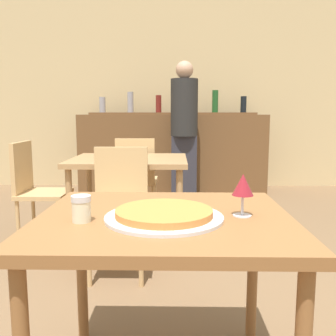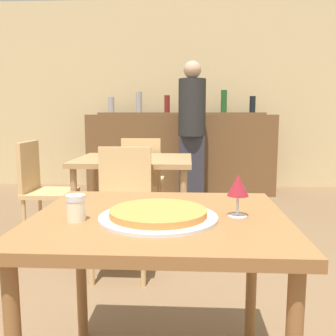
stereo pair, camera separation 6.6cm
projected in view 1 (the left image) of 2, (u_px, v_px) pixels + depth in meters
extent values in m
cube|color=#D1B784|center=(173.00, 95.00, 5.72)|extent=(8.00, 0.05, 2.80)
cube|color=brown|center=(164.00, 220.00, 1.41)|extent=(0.95, 0.83, 0.04)
cylinder|color=brown|center=(82.00, 273.00, 1.83)|extent=(0.05, 0.05, 0.70)
cylinder|color=brown|center=(252.00, 274.00, 1.81)|extent=(0.05, 0.05, 0.70)
cube|color=#A87F51|center=(129.00, 160.00, 3.15)|extent=(0.97, 0.79, 0.04)
cylinder|color=#A87F51|center=(70.00, 214.00, 2.88)|extent=(0.05, 0.05, 0.71)
cylinder|color=#A87F51|center=(179.00, 215.00, 2.86)|extent=(0.05, 0.05, 0.71)
cylinder|color=#A87F51|center=(90.00, 195.00, 3.54)|extent=(0.05, 0.05, 0.71)
cylinder|color=#A87F51|center=(179.00, 196.00, 3.53)|extent=(0.05, 0.05, 0.71)
cube|color=brown|center=(173.00, 154.00, 5.34)|extent=(2.60, 0.56, 1.11)
cube|color=brown|center=(173.00, 114.00, 5.40)|extent=(2.39, 0.24, 0.03)
cylinder|color=#9999A3|center=(102.00, 105.00, 5.40)|extent=(0.09, 0.09, 0.22)
cylinder|color=#9999A3|center=(130.00, 102.00, 5.39)|extent=(0.09, 0.09, 0.29)
cylinder|color=maroon|center=(159.00, 104.00, 5.38)|extent=(0.08, 0.08, 0.25)
cylinder|color=maroon|center=(187.00, 104.00, 5.38)|extent=(0.09, 0.09, 0.23)
cylinder|color=#1E5123|center=(215.00, 101.00, 5.36)|extent=(0.09, 0.09, 0.32)
cylinder|color=black|center=(243.00, 104.00, 5.36)|extent=(0.08, 0.08, 0.23)
cube|color=tan|center=(118.00, 214.00, 2.55)|extent=(0.40, 0.40, 0.04)
cube|color=tan|center=(121.00, 176.00, 2.70)|extent=(0.38, 0.04, 0.43)
cylinder|color=tan|center=(89.00, 255.00, 2.42)|extent=(0.03, 0.03, 0.42)
cylinder|color=tan|center=(141.00, 256.00, 2.41)|extent=(0.03, 0.03, 0.42)
cylinder|color=tan|center=(99.00, 238.00, 2.76)|extent=(0.03, 0.03, 0.42)
cylinder|color=tan|center=(145.00, 238.00, 2.75)|extent=(0.03, 0.03, 0.42)
cube|color=tan|center=(137.00, 181.00, 3.83)|extent=(0.40, 0.40, 0.04)
cube|color=tan|center=(135.00, 161.00, 3.62)|extent=(0.38, 0.04, 0.43)
cylinder|color=tan|center=(155.00, 199.00, 4.03)|extent=(0.03, 0.03, 0.42)
cylinder|color=tan|center=(123.00, 199.00, 4.03)|extent=(0.03, 0.03, 0.42)
cylinder|color=tan|center=(153.00, 207.00, 3.69)|extent=(0.03, 0.03, 0.42)
cylinder|color=tan|center=(119.00, 207.00, 3.70)|extent=(0.03, 0.03, 0.42)
cube|color=tan|center=(44.00, 194.00, 3.21)|extent=(0.40, 0.40, 0.04)
cube|color=tan|center=(22.00, 167.00, 3.18)|extent=(0.04, 0.38, 0.43)
cylinder|color=tan|center=(59.00, 226.00, 3.07)|extent=(0.03, 0.03, 0.42)
cylinder|color=tan|center=(71.00, 215.00, 3.40)|extent=(0.03, 0.03, 0.42)
cylinder|color=tan|center=(18.00, 225.00, 3.07)|extent=(0.03, 0.03, 0.42)
cylinder|color=tan|center=(34.00, 214.00, 3.41)|extent=(0.03, 0.03, 0.42)
cylinder|color=silver|center=(165.00, 217.00, 1.36)|extent=(0.43, 0.43, 0.01)
cylinder|color=#CC7A38|center=(165.00, 213.00, 1.36)|extent=(0.35, 0.35, 0.02)
cylinder|color=beige|center=(81.00, 212.00, 1.32)|extent=(0.07, 0.07, 0.07)
cylinder|color=silver|center=(81.00, 198.00, 1.31)|extent=(0.07, 0.07, 0.02)
cube|color=#2D2D38|center=(184.00, 169.00, 4.79)|extent=(0.32, 0.18, 0.84)
cylinder|color=#262626|center=(184.00, 108.00, 4.67)|extent=(0.34, 0.34, 0.70)
sphere|color=tan|center=(184.00, 70.00, 4.61)|extent=(0.22, 0.22, 0.22)
cylinder|color=silver|center=(242.00, 215.00, 1.40)|extent=(0.07, 0.07, 0.00)
cylinder|color=silver|center=(242.00, 205.00, 1.39)|extent=(0.01, 0.01, 0.07)
cone|color=maroon|center=(243.00, 185.00, 1.38)|extent=(0.08, 0.08, 0.08)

